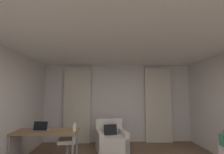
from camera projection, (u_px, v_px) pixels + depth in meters
wall_window at (118, 103)px, 5.68m from camera, size 5.12×0.06×2.60m
ceiling at (129, 33)px, 2.80m from camera, size 5.12×6.12×0.06m
curtain_left_panel at (77, 105)px, 5.50m from camera, size 0.90×0.06×2.50m
curtain_right_panel at (158, 104)px, 5.58m from camera, size 0.90×0.06×2.50m
armchair at (111, 141)px, 4.63m from camera, size 0.95×1.00×0.86m
desk at (46, 133)px, 3.81m from camera, size 1.46×0.62×0.75m
desk_chair at (69, 145)px, 3.88m from camera, size 0.48×0.48×0.88m
laptop at (42, 128)px, 3.84m from camera, size 0.34×0.27×0.22m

